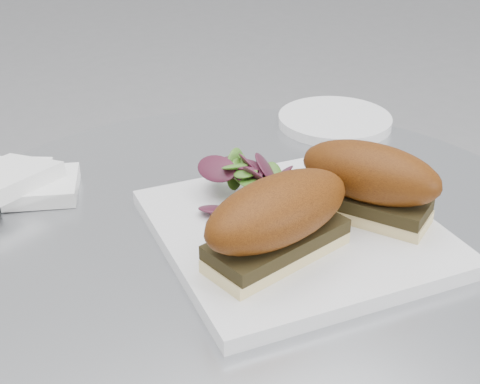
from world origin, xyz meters
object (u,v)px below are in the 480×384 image
object	(u,v)px
plate	(296,231)
saucer	(335,120)
sandwich_left	(278,218)
sandwich_right	(369,180)

from	to	relation	value
plate	saucer	world-z (taller)	plate
sandwich_left	saucer	bearing A→B (deg)	33.39
plate	sandwich_left	distance (m)	0.08
saucer	sandwich_right	bearing A→B (deg)	-118.38
sandwich_right	sandwich_left	bearing A→B (deg)	-111.86
plate	sandwich_right	distance (m)	0.09
plate	sandwich_left	world-z (taller)	sandwich_left
sandwich_right	saucer	bearing A→B (deg)	119.76
sandwich_right	saucer	distance (m)	0.28
saucer	plate	bearing A→B (deg)	-132.21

